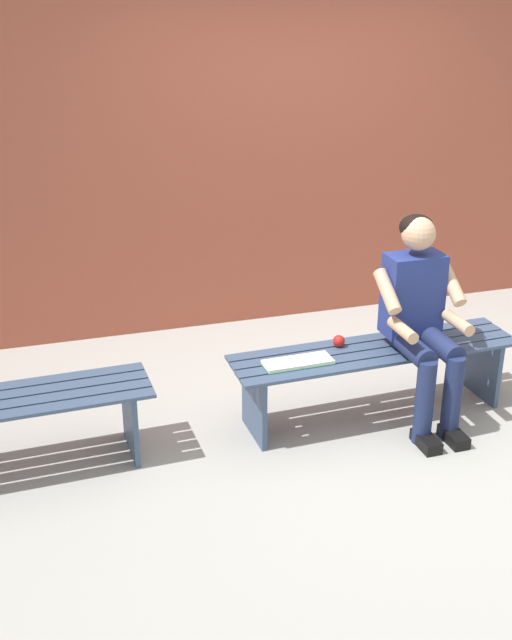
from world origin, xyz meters
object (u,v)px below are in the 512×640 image
(bench_near, at_px, (375,364))
(apple, at_px, (339,341))
(person_seated, at_px, (421,314))
(book_open, at_px, (298,363))

(bench_near, relative_size, apple, 24.60)
(bench_near, xyz_separation_m, apple, (0.20, -0.09, 0.14))
(person_seated, xyz_separation_m, book_open, (0.75, -0.04, -0.23))
(bench_near, bearing_deg, apple, -25.00)
(bench_near, relative_size, person_seated, 1.44)
(bench_near, bearing_deg, book_open, 6.43)
(person_seated, bearing_deg, bench_near, -23.72)
(apple, distance_m, book_open, 0.36)
(bench_near, height_order, person_seated, person_seated)
(apple, relative_size, book_open, 0.18)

